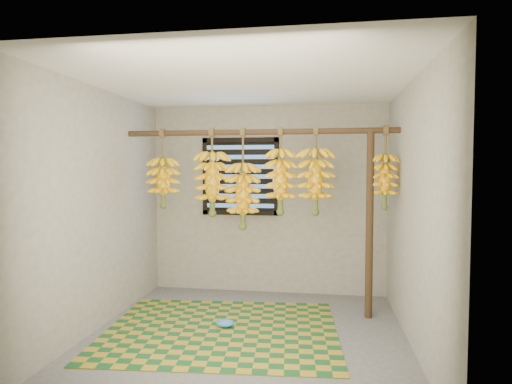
% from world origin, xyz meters
% --- Properties ---
extents(floor, '(3.00, 3.00, 0.01)m').
position_xyz_m(floor, '(0.00, 0.00, -0.01)').
color(floor, '#525252').
rests_on(floor, ground).
extents(ceiling, '(3.00, 3.00, 0.01)m').
position_xyz_m(ceiling, '(0.00, 0.00, 2.40)').
color(ceiling, silver).
rests_on(ceiling, wall_back).
extents(wall_back, '(3.00, 0.01, 2.40)m').
position_xyz_m(wall_back, '(0.00, 1.50, 1.20)').
color(wall_back, gray).
rests_on(wall_back, floor).
extents(wall_left, '(0.01, 3.00, 2.40)m').
position_xyz_m(wall_left, '(-1.50, 0.00, 1.20)').
color(wall_left, gray).
rests_on(wall_left, floor).
extents(wall_right, '(0.01, 3.00, 2.40)m').
position_xyz_m(wall_right, '(1.50, 0.00, 1.20)').
color(wall_right, gray).
rests_on(wall_right, floor).
extents(window, '(1.00, 0.04, 1.00)m').
position_xyz_m(window, '(-0.35, 1.48, 1.50)').
color(window, black).
rests_on(window, wall_back).
extents(hanging_pole, '(3.00, 0.06, 0.06)m').
position_xyz_m(hanging_pole, '(0.00, 0.70, 2.00)').
color(hanging_pole, '#45301A').
rests_on(hanging_pole, wall_left).
extents(support_post, '(0.08, 0.08, 2.00)m').
position_xyz_m(support_post, '(1.20, 0.70, 1.00)').
color(support_post, '#45301A').
rests_on(support_post, floor).
extents(woven_mat, '(2.39, 1.98, 0.01)m').
position_xyz_m(woven_mat, '(-0.27, 0.09, 0.01)').
color(woven_mat, '#174E22').
rests_on(woven_mat, floor).
extents(plastic_bag, '(0.20, 0.16, 0.08)m').
position_xyz_m(plastic_bag, '(-0.25, 0.16, 0.05)').
color(plastic_bag, '#387AD2').
rests_on(plastic_bag, woven_mat).
extents(banana_bunch_a, '(0.35, 0.35, 0.89)m').
position_xyz_m(banana_bunch_a, '(-1.10, 0.70, 1.44)').
color(banana_bunch_a, brown).
rests_on(banana_bunch_a, hanging_pole).
extents(banana_bunch_b, '(0.37, 0.37, 0.97)m').
position_xyz_m(banana_bunch_b, '(-0.52, 0.70, 1.43)').
color(banana_bunch_b, brown).
rests_on(banana_bunch_b, hanging_pole).
extents(banana_bunch_c, '(0.35, 0.35, 1.12)m').
position_xyz_m(banana_bunch_c, '(-0.17, 0.70, 1.30)').
color(banana_bunch_c, brown).
rests_on(banana_bunch_c, hanging_pole).
extents(banana_bunch_d, '(0.32, 0.32, 0.95)m').
position_xyz_m(banana_bunch_d, '(0.25, 0.70, 1.46)').
color(banana_bunch_d, brown).
rests_on(banana_bunch_d, hanging_pole).
extents(banana_bunch_e, '(0.38, 0.38, 0.94)m').
position_xyz_m(banana_bunch_e, '(0.63, 0.70, 1.46)').
color(banana_bunch_e, brown).
rests_on(banana_bunch_e, hanging_pole).
extents(banana_bunch_f, '(0.28, 0.28, 0.88)m').
position_xyz_m(banana_bunch_f, '(1.35, 0.70, 1.46)').
color(banana_bunch_f, brown).
rests_on(banana_bunch_f, hanging_pole).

